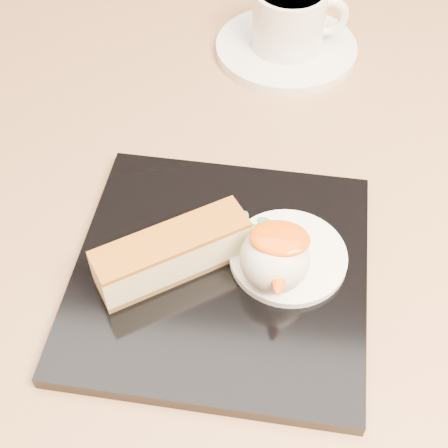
# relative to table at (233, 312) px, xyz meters

# --- Properties ---
(table) EXTENTS (0.80, 0.80, 0.72)m
(table) POSITION_rel_table_xyz_m (0.00, 0.00, 0.00)
(table) COLOR black
(table) RESTS_ON ground
(dessert_plate) EXTENTS (0.23, 0.23, 0.01)m
(dessert_plate) POSITION_rel_table_xyz_m (-0.00, -0.07, 0.16)
(dessert_plate) COLOR black
(dessert_plate) RESTS_ON table
(cheesecake) EXTENTS (0.11, 0.09, 0.04)m
(cheesecake) POSITION_rel_table_xyz_m (-0.04, -0.07, 0.19)
(cheesecake) COLOR brown
(cheesecake) RESTS_ON dessert_plate
(cream_smear) EXTENTS (0.09, 0.09, 0.01)m
(cream_smear) POSITION_rel_table_xyz_m (0.05, -0.05, 0.17)
(cream_smear) COLOR white
(cream_smear) RESTS_ON dessert_plate
(ice_cream_scoop) EXTENTS (0.05, 0.05, 0.05)m
(ice_cream_scoop) POSITION_rel_table_xyz_m (0.04, -0.07, 0.19)
(ice_cream_scoop) COLOR white
(ice_cream_scoop) RESTS_ON cream_smear
(mango_sauce) EXTENTS (0.04, 0.03, 0.01)m
(mango_sauce) POSITION_rel_table_xyz_m (0.04, -0.07, 0.21)
(mango_sauce) COLOR #F75407
(mango_sauce) RESTS_ON ice_cream_scoop
(mint_sprig) EXTENTS (0.04, 0.03, 0.00)m
(mint_sprig) POSITION_rel_table_xyz_m (0.02, -0.03, 0.17)
(mint_sprig) COLOR green
(mint_sprig) RESTS_ON cream_smear
(saucer) EXTENTS (0.15, 0.15, 0.01)m
(saucer) POSITION_rel_table_xyz_m (0.03, 0.23, 0.16)
(saucer) COLOR white
(saucer) RESTS_ON table
(coffee_cup) EXTENTS (0.10, 0.07, 0.06)m
(coffee_cup) POSITION_rel_table_xyz_m (0.03, 0.23, 0.20)
(coffee_cup) COLOR white
(coffee_cup) RESTS_ON saucer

